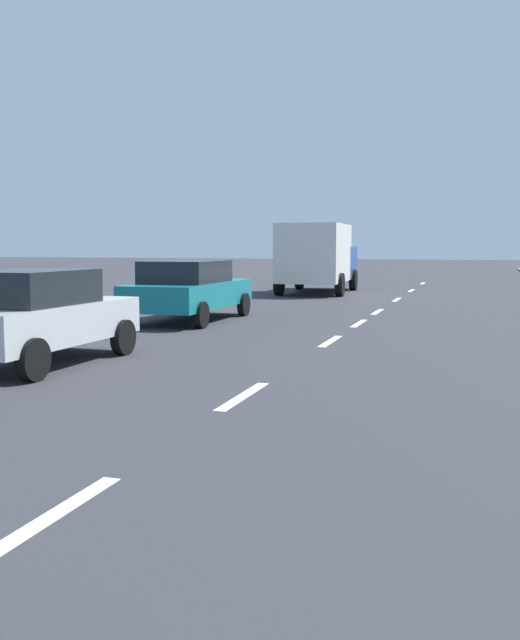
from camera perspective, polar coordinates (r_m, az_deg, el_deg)
The scene contains 12 objects.
ground_plane at distance 17.93m, azimuth 7.88°, elevation -0.32°, with size 160.00×160.00×0.00m, color #2D2D33.
lane_stripe_2 at distance 5.58m, azimuth -16.46°, elevation -14.90°, with size 0.16×1.80×0.01m, color white.
lane_stripe_3 at distance 9.36m, azimuth -1.36°, elevation -6.11°, with size 0.16×1.80×0.01m, color white.
lane_stripe_4 at distance 14.66m, azimuth 5.68°, elevation -1.70°, with size 0.16×1.80×0.01m, color white.
lane_stripe_5 at distance 18.06m, azimuth 7.95°, elevation -0.27°, with size 0.16×1.80×0.01m, color white.
lane_stripe_6 at distance 21.28m, azimuth 9.42°, elevation 0.66°, with size 0.16×1.80×0.01m, color white.
lane_stripe_7 at distance 26.10m, azimuth 10.93°, elevation 1.62°, with size 0.16×1.80×0.01m, color white.
lane_stripe_8 at distance 31.46m, azimuth 12.06°, elevation 2.34°, with size 0.16×1.80×0.01m, color white.
lane_stripe_9 at distance 37.45m, azimuth 12.94°, elevation 2.89°, with size 0.16×1.80×0.01m, color white.
parked_car_silver at distance 12.22m, azimuth -17.44°, elevation 0.42°, with size 1.85×3.89×1.57m.
parked_car_teal at distance 18.58m, azimuth -5.75°, elevation 2.53°, with size 2.11×4.57×1.57m.
delivery_truck at distance 29.35m, azimuth 4.67°, elevation 5.12°, with size 2.89×6.34×2.80m.
Camera 1 is at (2.96, 2.42, 1.98)m, focal length 39.82 mm.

